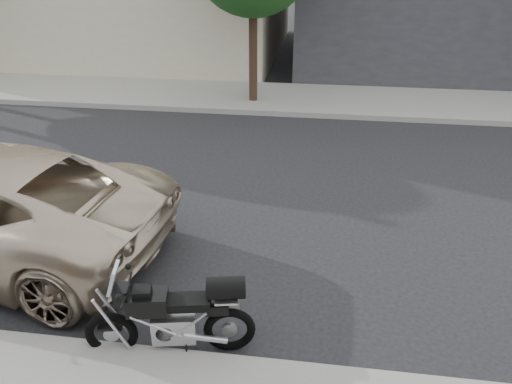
# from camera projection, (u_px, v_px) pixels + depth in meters

# --- Properties ---
(ground) EXTENTS (120.00, 120.00, 0.00)m
(ground) POSITION_uv_depth(u_px,v_px,m) (314.00, 205.00, 9.23)
(ground) COLOR black
(ground) RESTS_ON ground
(far_sidewalk) EXTENTS (44.00, 3.00, 0.15)m
(far_sidewalk) POSITION_uv_depth(u_px,v_px,m) (322.00, 100.00, 14.92)
(far_sidewalk) COLOR gray
(far_sidewalk) RESTS_ON ground
(motorcycle) EXTENTS (1.97, 0.87, 1.26)m
(motorcycle) POSITION_uv_depth(u_px,v_px,m) (181.00, 314.00, 5.76)
(motorcycle) COLOR black
(motorcycle) RESTS_ON ground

